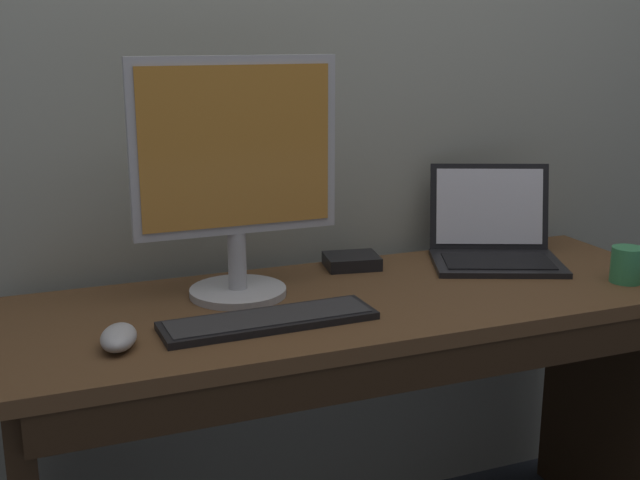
# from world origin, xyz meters

# --- Properties ---
(desk) EXTENTS (1.57, 0.57, 0.77)m
(desk) POSITION_xyz_m (0.00, -0.01, 0.54)
(desk) COLOR brown
(desk) RESTS_ON ground
(laptop_black) EXTENTS (0.40, 0.38, 0.24)m
(laptop_black) POSITION_xyz_m (0.43, 0.13, 0.81)
(laptop_black) COLOR black
(laptop_black) RESTS_ON desk
(external_monitor) EXTENTS (0.46, 0.22, 0.54)m
(external_monitor) POSITION_xyz_m (-0.27, 0.09, 1.05)
(external_monitor) COLOR #B7B7BC
(external_monitor) RESTS_ON desk
(wired_keyboard) EXTENTS (0.45, 0.14, 0.02)m
(wired_keyboard) POSITION_xyz_m (-0.26, -0.10, 0.78)
(wired_keyboard) COLOR black
(wired_keyboard) RESTS_ON desk
(computer_mouse) EXTENTS (0.10, 0.13, 0.04)m
(computer_mouse) POSITION_xyz_m (-0.57, -0.12, 0.79)
(computer_mouse) COLOR #B7B7BC
(computer_mouse) RESTS_ON desk
(external_drive_box) EXTENTS (0.15, 0.13, 0.03)m
(external_drive_box) POSITION_xyz_m (0.06, 0.21, 0.78)
(external_drive_box) COLOR black
(external_drive_box) RESTS_ON desk
(coffee_mug) EXTENTS (0.11, 0.08, 0.09)m
(coffee_mug) POSITION_xyz_m (0.63, -0.14, 0.81)
(coffee_mug) COLOR #388E56
(coffee_mug) RESTS_ON desk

